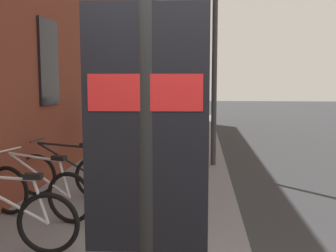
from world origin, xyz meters
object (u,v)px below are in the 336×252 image
bicycle_mid_rack (66,175)px  pedestrian_by_facade (117,118)px  bicycle_under_window (38,192)px  transit_info_sign (146,163)px  pedestrian_crossing_street (166,128)px  pedestrian_near_bus (112,136)px  bicycle_by_door (3,220)px  street_lamp (215,28)px

bicycle_mid_rack → pedestrian_by_facade: size_ratio=0.99×
bicycle_under_window → transit_info_sign: size_ratio=0.72×
pedestrian_crossing_street → pedestrian_near_bus: bearing=153.5°
transit_info_sign → pedestrian_near_bus: transit_info_sign is taller
pedestrian_near_bus → pedestrian_crossing_street: bearing=-26.5°
transit_info_sign → pedestrian_by_facade: transit_info_sign is taller
bicycle_under_window → bicycle_mid_rack: (1.03, -0.05, -0.00)m
bicycle_under_window → pedestrian_by_facade: (3.57, -0.39, 0.71)m
bicycle_mid_rack → pedestrian_by_facade: (2.54, -0.35, 0.71)m
pedestrian_by_facade → bicycle_mid_rack: bearing=172.3°
bicycle_by_door → pedestrian_near_bus: (2.49, -0.70, 0.60)m
pedestrian_by_facade → transit_info_sign: bearing=-167.1°
pedestrian_near_bus → street_lamp: 3.71m
pedestrian_by_facade → pedestrian_crossing_street: 1.33m
pedestrian_near_bus → pedestrian_by_facade: size_ratio=0.91×
bicycle_mid_rack → transit_info_sign: transit_info_sign is taller
transit_info_sign → pedestrian_by_facade: bearing=12.9°
bicycle_under_window → bicycle_mid_rack: bearing=-2.7°
bicycle_under_window → transit_info_sign: 4.30m
pedestrian_by_facade → street_lamp: bearing=-83.5°
transit_info_sign → bicycle_by_door: bearing=38.8°
bicycle_by_door → bicycle_under_window: size_ratio=1.03×
bicycle_under_window → bicycle_mid_rack: 1.03m
pedestrian_by_facade → pedestrian_crossing_street: (-0.62, -1.16, -0.16)m
pedestrian_near_bus → pedestrian_crossing_street: (1.60, -0.80, -0.05)m
bicycle_by_door → pedestrian_crossing_street: pedestrian_crossing_street is taller
pedestrian_near_bus → bicycle_by_door: bearing=164.3°
bicycle_by_door → bicycle_under_window: bearing=3.1°
transit_info_sign → pedestrian_by_facade: size_ratio=1.34×
pedestrian_near_bus → transit_info_sign: bearing=-165.6°
pedestrian_by_facade → bicycle_by_door: bearing=176.0°
pedestrian_near_bus → pedestrian_crossing_street: 1.79m
bicycle_by_door → pedestrian_crossing_street: bearing=-20.1°
bicycle_under_window → street_lamp: 5.33m
bicycle_under_window → pedestrian_crossing_street: bearing=-27.8°
pedestrian_crossing_street → bicycle_mid_rack: bearing=141.9°
bicycle_by_door → street_lamp: size_ratio=0.34×
bicycle_mid_rack → street_lamp: (2.79, -2.52, 2.70)m
bicycle_under_window → street_lamp: street_lamp is taller
bicycle_by_door → pedestrian_by_facade: pedestrian_by_facade is taller
transit_info_sign → street_lamp: 7.57m
bicycle_mid_rack → transit_info_sign: bearing=-156.8°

